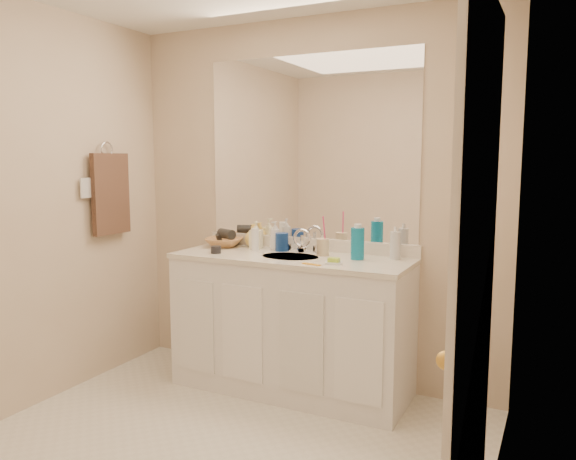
# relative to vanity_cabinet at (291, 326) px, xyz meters

# --- Properties ---
(wall_back) EXTENTS (2.60, 0.02, 2.40)m
(wall_back) POSITION_rel_vanity_cabinet_xyz_m (0.00, 0.28, 0.77)
(wall_back) COLOR beige
(wall_back) RESTS_ON floor
(wall_left) EXTENTS (0.02, 2.60, 2.40)m
(wall_left) POSITION_rel_vanity_cabinet_xyz_m (-1.30, -1.02, 0.77)
(wall_left) COLOR beige
(wall_left) RESTS_ON floor
(wall_right) EXTENTS (0.02, 2.60, 2.40)m
(wall_right) POSITION_rel_vanity_cabinet_xyz_m (1.30, -1.02, 0.77)
(wall_right) COLOR beige
(wall_right) RESTS_ON floor
(vanity_cabinet) EXTENTS (1.50, 0.55, 0.85)m
(vanity_cabinet) POSITION_rel_vanity_cabinet_xyz_m (0.00, 0.00, 0.00)
(vanity_cabinet) COLOR white
(vanity_cabinet) RESTS_ON floor
(countertop) EXTENTS (1.52, 0.57, 0.03)m
(countertop) POSITION_rel_vanity_cabinet_xyz_m (0.00, 0.00, 0.44)
(countertop) COLOR silver
(countertop) RESTS_ON vanity_cabinet
(backsplash) EXTENTS (1.52, 0.03, 0.08)m
(backsplash) POSITION_rel_vanity_cabinet_xyz_m (0.00, 0.26, 0.50)
(backsplash) COLOR white
(backsplash) RESTS_ON countertop
(sink_basin) EXTENTS (0.37, 0.37, 0.02)m
(sink_basin) POSITION_rel_vanity_cabinet_xyz_m (0.00, -0.02, 0.44)
(sink_basin) COLOR beige
(sink_basin) RESTS_ON countertop
(faucet) EXTENTS (0.02, 0.02, 0.11)m
(faucet) POSITION_rel_vanity_cabinet_xyz_m (0.00, 0.16, 0.51)
(faucet) COLOR silver
(faucet) RESTS_ON countertop
(mirror) EXTENTS (1.48, 0.01, 1.20)m
(mirror) POSITION_rel_vanity_cabinet_xyz_m (0.00, 0.27, 1.14)
(mirror) COLOR white
(mirror) RESTS_ON wall_back
(blue_mug) EXTENTS (0.11, 0.11, 0.12)m
(blue_mug) POSITION_rel_vanity_cabinet_xyz_m (-0.14, 0.14, 0.51)
(blue_mug) COLOR navy
(blue_mug) RESTS_ON countertop
(tan_cup) EXTENTS (0.08, 0.08, 0.11)m
(tan_cup) POSITION_rel_vanity_cabinet_xyz_m (0.17, 0.10, 0.51)
(tan_cup) COLOR beige
(tan_cup) RESTS_ON countertop
(toothbrush) EXTENTS (0.02, 0.04, 0.20)m
(toothbrush) POSITION_rel_vanity_cabinet_xyz_m (0.18, 0.10, 0.60)
(toothbrush) COLOR #ED3E7B
(toothbrush) RESTS_ON tan_cup
(mouthwash_bottle) EXTENTS (0.10, 0.10, 0.19)m
(mouthwash_bottle) POSITION_rel_vanity_cabinet_xyz_m (0.41, 0.07, 0.55)
(mouthwash_bottle) COLOR #0E77A8
(mouthwash_bottle) RESTS_ON countertop
(clear_pump_bottle) EXTENTS (0.07, 0.07, 0.17)m
(clear_pump_bottle) POSITION_rel_vanity_cabinet_xyz_m (0.62, 0.17, 0.54)
(clear_pump_bottle) COLOR silver
(clear_pump_bottle) RESTS_ON countertop
(soap_dish) EXTENTS (0.12, 0.11, 0.01)m
(soap_dish) POSITION_rel_vanity_cabinet_xyz_m (0.34, -0.14, 0.46)
(soap_dish) COLOR white
(soap_dish) RESTS_ON countertop
(green_soap) EXTENTS (0.07, 0.05, 0.02)m
(green_soap) POSITION_rel_vanity_cabinet_xyz_m (0.34, -0.14, 0.48)
(green_soap) COLOR #A8D433
(green_soap) RESTS_ON soap_dish
(orange_comb) EXTENTS (0.12, 0.05, 0.01)m
(orange_comb) POSITION_rel_vanity_cabinet_xyz_m (0.23, -0.22, 0.46)
(orange_comb) COLOR orange
(orange_comb) RESTS_ON countertop
(dark_jar) EXTENTS (0.07, 0.07, 0.05)m
(dark_jar) POSITION_rel_vanity_cabinet_xyz_m (-0.48, -0.13, 0.48)
(dark_jar) COLOR black
(dark_jar) RESTS_ON countertop
(extra_white_bottle) EXTENTS (0.05, 0.05, 0.15)m
(extra_white_bottle) POSITION_rel_vanity_cabinet_xyz_m (-0.30, 0.06, 0.53)
(extra_white_bottle) COLOR white
(extra_white_bottle) RESTS_ON countertop
(soap_bottle_white) EXTENTS (0.09, 0.09, 0.19)m
(soap_bottle_white) POSITION_rel_vanity_cabinet_xyz_m (-0.21, 0.18, 0.55)
(soap_bottle_white) COLOR white
(soap_bottle_white) RESTS_ON countertop
(soap_bottle_cream) EXTENTS (0.10, 0.11, 0.18)m
(soap_bottle_cream) POSITION_rel_vanity_cabinet_xyz_m (-0.35, 0.17, 0.55)
(soap_bottle_cream) COLOR #FEF8CF
(soap_bottle_cream) RESTS_ON countertop
(soap_bottle_yellow) EXTENTS (0.12, 0.12, 0.16)m
(soap_bottle_yellow) POSITION_rel_vanity_cabinet_xyz_m (-0.40, 0.22, 0.53)
(soap_bottle_yellow) COLOR #FCD562
(soap_bottle_yellow) RESTS_ON countertop
(wicker_basket) EXTENTS (0.32, 0.32, 0.06)m
(wicker_basket) POSITION_rel_vanity_cabinet_xyz_m (-0.58, 0.12, 0.49)
(wicker_basket) COLOR #A47042
(wicker_basket) RESTS_ON countertop
(hair_dryer) EXTENTS (0.15, 0.12, 0.07)m
(hair_dryer) POSITION_rel_vanity_cabinet_xyz_m (-0.56, 0.12, 0.54)
(hair_dryer) COLOR black
(hair_dryer) RESTS_ON wicker_basket
(towel_ring) EXTENTS (0.01, 0.11, 0.11)m
(towel_ring) POSITION_rel_vanity_cabinet_xyz_m (-1.27, -0.25, 1.12)
(towel_ring) COLOR silver
(towel_ring) RESTS_ON wall_left
(hand_towel) EXTENTS (0.04, 0.32, 0.55)m
(hand_towel) POSITION_rel_vanity_cabinet_xyz_m (-1.25, -0.25, 0.82)
(hand_towel) COLOR black
(hand_towel) RESTS_ON towel_ring
(switch_plate) EXTENTS (0.01, 0.08, 0.13)m
(switch_plate) POSITION_rel_vanity_cabinet_xyz_m (-1.27, -0.45, 0.88)
(switch_plate) COLOR silver
(switch_plate) RESTS_ON wall_left
(door) EXTENTS (0.02, 0.82, 2.00)m
(door) POSITION_rel_vanity_cabinet_xyz_m (1.29, -1.32, 0.57)
(door) COLOR white
(door) RESTS_ON floor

